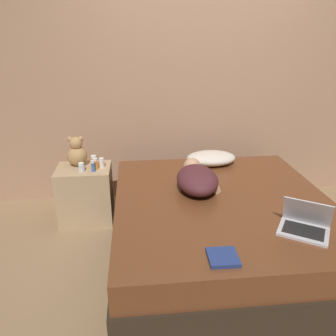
% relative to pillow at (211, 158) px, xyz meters
% --- Properties ---
extents(ground_plane, '(12.00, 12.00, 0.00)m').
position_rel_pillow_xyz_m(ground_plane, '(-0.07, -0.72, -0.59)').
color(ground_plane, '#937551').
extents(wall_back, '(8.00, 0.06, 2.60)m').
position_rel_pillow_xyz_m(wall_back, '(-0.07, 0.47, 0.71)').
color(wall_back, tan).
rests_on(wall_back, ground_plane).
extents(bed, '(1.70, 1.83, 0.53)m').
position_rel_pillow_xyz_m(bed, '(-0.07, -0.72, -0.33)').
color(bed, '#2D2319').
rests_on(bed, ground_plane).
extents(nightstand, '(0.50, 0.39, 0.55)m').
position_rel_pillow_xyz_m(nightstand, '(-1.23, -0.04, -0.31)').
color(nightstand, tan).
rests_on(nightstand, ground_plane).
extents(pillow, '(0.48, 0.32, 0.13)m').
position_rel_pillow_xyz_m(pillow, '(0.00, 0.00, 0.00)').
color(pillow, beige).
rests_on(pillow, bed).
extents(person_lying, '(0.36, 0.65, 0.19)m').
position_rel_pillow_xyz_m(person_lying, '(-0.24, -0.53, 0.03)').
color(person_lying, '#4C2328').
rests_on(person_lying, bed).
extents(laptop, '(0.38, 0.36, 0.22)m').
position_rel_pillow_xyz_m(laptop, '(0.34, -1.23, -0.01)').
color(laptop, silver).
rests_on(laptop, bed).
extents(teddy_bear, '(0.19, 0.19, 0.29)m').
position_rel_pillow_xyz_m(teddy_bear, '(-1.29, 0.04, 0.09)').
color(teddy_bear, tan).
rests_on(teddy_bear, nightstand).
extents(bottle_blue, '(0.03, 0.03, 0.11)m').
position_rel_pillow_xyz_m(bottle_blue, '(-1.12, -0.13, 0.01)').
color(bottle_blue, '#3866B2').
rests_on(bottle_blue, nightstand).
extents(bottle_orange, '(0.04, 0.04, 0.11)m').
position_rel_pillow_xyz_m(bottle_orange, '(-1.11, -0.08, 0.01)').
color(bottle_orange, orange).
rests_on(bottle_orange, nightstand).
extents(bottle_amber, '(0.06, 0.06, 0.11)m').
position_rel_pillow_xyz_m(bottle_amber, '(-1.13, -0.01, 0.01)').
color(bottle_amber, gold).
rests_on(bottle_amber, nightstand).
extents(bottle_white, '(0.05, 0.05, 0.09)m').
position_rel_pillow_xyz_m(bottle_white, '(-1.06, -0.04, 0.01)').
color(bottle_white, white).
rests_on(bottle_white, nightstand).
extents(bottle_clear, '(0.06, 0.06, 0.08)m').
position_rel_pillow_xyz_m(bottle_clear, '(-1.23, -0.11, 0.00)').
color(bottle_clear, silver).
rests_on(bottle_clear, nightstand).
extents(book, '(0.18, 0.18, 0.02)m').
position_rel_pillow_xyz_m(book, '(-0.26, -1.45, -0.05)').
color(book, navy).
rests_on(book, bed).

